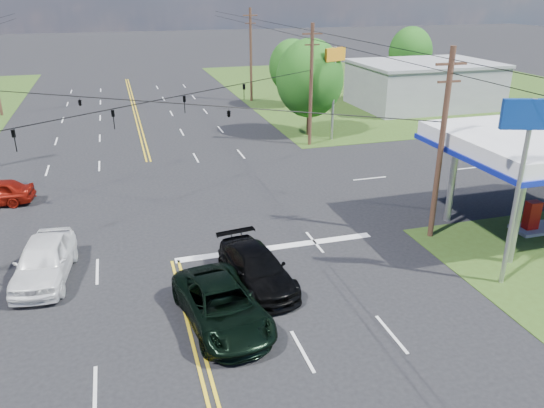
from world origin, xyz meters
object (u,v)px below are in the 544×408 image
object	(u,v)px
tree_right_b	(292,66)
polesign_se	(527,142)
tree_right_a	(310,78)
tree_far_r	(410,52)
pole_right_far	(251,54)
suv_black	(257,268)
pole_ne	(311,84)
pickup_white	(44,260)
pickup_dkgreen	(222,305)
retail_ne	(423,86)
pole_se	(441,144)

from	to	relation	value
tree_right_b	polesign_se	world-z (taller)	polesign_se
tree_right_a	tree_far_r	bearing A→B (deg)	41.99
pole_right_far	tree_right_a	xyz separation A→B (m)	(1.00, -16.00, -0.30)
pole_right_far	suv_black	xyz separation A→B (m)	(-9.85, -39.11, -4.39)
pole_ne	pickup_white	distance (m)	25.53
tree_right_b	pickup_dkgreen	distance (m)	40.69
tree_far_r	pole_ne	bearing A→B (deg)	-135.00
pole_right_far	tree_far_r	distance (m)	21.10
pole_right_far	tree_right_b	distance (m)	5.40
retail_ne	pickup_dkgreen	size ratio (longest dim) A/B	2.43
pole_se	tree_right_a	distance (m)	21.02
suv_black	pole_ne	bearing A→B (deg)	56.11
pole_se	polesign_se	distance (m)	5.21
pickup_dkgreen	pickup_white	distance (m)	8.74
suv_black	pickup_dkgreen	bearing A→B (deg)	-137.48
pole_ne	tree_far_r	size ratio (longest dim) A/B	1.25
pole_right_far	polesign_se	world-z (taller)	pole_right_far
pole_ne	tree_right_a	xyz separation A→B (m)	(1.00, 3.00, -0.05)
tree_right_a	pickup_white	bearing A→B (deg)	-134.45
tree_far_r	pickup_white	bearing A→B (deg)	-136.20
retail_ne	polesign_se	world-z (taller)	polesign_se
pickup_white	polesign_se	world-z (taller)	polesign_se
pole_ne	pickup_dkgreen	bearing A→B (deg)	-117.75
retail_ne	tree_right_b	distance (m)	14.22
retail_ne	pole_se	bearing A→B (deg)	-120.38
pickup_dkgreen	pole_ne	bearing A→B (deg)	54.42
pickup_dkgreen	pickup_white	world-z (taller)	pickup_white
pole_ne	polesign_se	distance (m)	23.05
pole_ne	pickup_dkgreen	world-z (taller)	pole_ne
suv_black	pickup_white	size ratio (longest dim) A/B	1.01
pole_right_far	suv_black	distance (m)	40.57
suv_black	pickup_white	bearing A→B (deg)	152.69
tree_far_r	suv_black	xyz separation A→B (m)	(-30.85, -41.11, -3.76)
pole_se	pole_right_far	xyz separation A→B (m)	(0.00, 37.00, 0.25)
tree_right_a	tree_right_b	distance (m)	12.27
tree_far_r	pickup_white	distance (m)	55.02
tree_far_r	pickup_white	world-z (taller)	tree_far_r
pole_right_far	pickup_dkgreen	xyz separation A→B (m)	(-11.85, -41.52, -4.37)
retail_ne	suv_black	size ratio (longest dim) A/B	2.61
pole_right_far	polesign_se	bearing A→B (deg)	-89.47
tree_right_b	suv_black	xyz separation A→B (m)	(-13.35, -35.11, -3.44)
pole_se	pole_right_far	bearing A→B (deg)	90.00
tree_far_r	pickup_white	xyz separation A→B (m)	(-39.62, -38.00, -3.64)
pole_se	suv_black	size ratio (longest dim) A/B	1.77
retail_ne	tree_right_b	size ratio (longest dim) A/B	1.98
pole_right_far	pickup_white	distance (m)	40.75
pole_right_far	polesign_se	size ratio (longest dim) A/B	1.25
pole_right_far	suv_black	bearing A→B (deg)	-104.14
pole_ne	tree_right_a	size ratio (longest dim) A/B	1.16
pole_se	pickup_dkgreen	size ratio (longest dim) A/B	1.65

